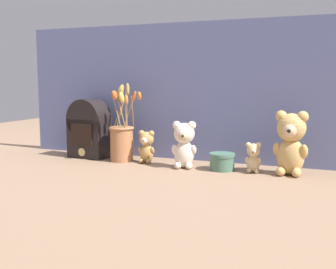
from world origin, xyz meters
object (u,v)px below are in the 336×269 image
at_px(teddy_bear_small, 146,146).
at_px(decorative_tin_tall, 222,162).
at_px(teddy_bear_medium, 184,144).
at_px(teddy_bear_tiny, 253,157).
at_px(flower_vase, 122,138).
at_px(teddy_bear_large, 291,142).
at_px(vintage_radio, 89,128).

distance_m(teddy_bear_small, decorative_tin_tall, 0.35).
height_order(teddy_bear_medium, teddy_bear_small, teddy_bear_medium).
distance_m(teddy_bear_medium, teddy_bear_small, 0.20).
relative_size(teddy_bear_tiny, flower_vase, 0.34).
bearing_deg(teddy_bear_tiny, teddy_bear_large, 2.78).
distance_m(flower_vase, decorative_tin_tall, 0.48).
distance_m(teddy_bear_large, decorative_tin_tall, 0.28).
bearing_deg(decorative_tin_tall, teddy_bear_large, 3.13).
height_order(teddy_bear_small, flower_vase, flower_vase).
distance_m(flower_vase, vintage_radio, 0.19).
distance_m(teddy_bear_tiny, decorative_tin_tall, 0.13).
xyz_separation_m(teddy_bear_small, flower_vase, (-0.12, -0.00, 0.03)).
height_order(teddy_bear_large, teddy_bear_tiny, teddy_bear_large).
bearing_deg(flower_vase, decorative_tin_tall, -3.02).
height_order(teddy_bear_medium, teddy_bear_tiny, teddy_bear_medium).
distance_m(teddy_bear_medium, vintage_radio, 0.51).
xyz_separation_m(flower_vase, vintage_radio, (-0.19, 0.03, 0.03)).
xyz_separation_m(teddy_bear_large, teddy_bear_medium, (-0.42, -0.03, -0.03)).
bearing_deg(teddy_bear_medium, vintage_radio, 172.72).
relative_size(teddy_bear_small, teddy_bear_tiny, 1.20).
height_order(teddy_bear_large, vintage_radio, vintage_radio).
relative_size(teddy_bear_large, teddy_bear_medium, 1.27).
bearing_deg(teddy_bear_tiny, vintage_radio, 176.91).
bearing_deg(teddy_bear_large, teddy_bear_tiny, -177.22).
relative_size(flower_vase, vintage_radio, 1.27).
bearing_deg(decorative_tin_tall, vintage_radio, 175.65).
xyz_separation_m(teddy_bear_large, decorative_tin_tall, (-0.27, -0.01, -0.09)).
height_order(teddy_bear_medium, vintage_radio, vintage_radio).
relative_size(teddy_bear_large, flower_vase, 0.71).
xyz_separation_m(teddy_bear_large, teddy_bear_tiny, (-0.14, -0.01, -0.07)).
bearing_deg(teddy_bear_small, decorative_tin_tall, -4.28).
bearing_deg(decorative_tin_tall, teddy_bear_small, 175.72).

